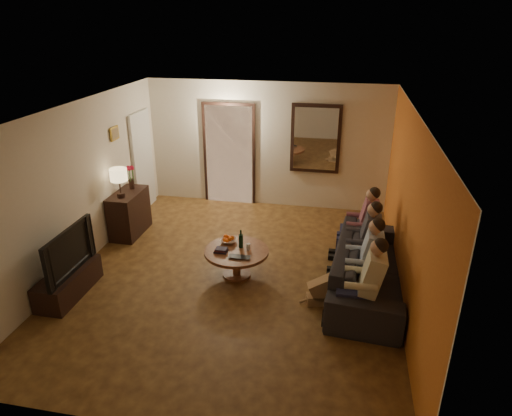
% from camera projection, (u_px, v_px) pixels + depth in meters
% --- Properties ---
extents(floor, '(5.00, 6.00, 0.01)m').
position_uv_depth(floor, '(234.00, 274.00, 7.24)').
color(floor, '#432712').
rests_on(floor, ground).
extents(ceiling, '(5.00, 6.00, 0.01)m').
position_uv_depth(ceiling, '(230.00, 111.00, 6.22)').
color(ceiling, white).
rests_on(ceiling, back_wall).
extents(back_wall, '(5.00, 0.02, 2.60)m').
position_uv_depth(back_wall, '(267.00, 145.00, 9.44)').
color(back_wall, beige).
rests_on(back_wall, floor).
extents(front_wall, '(5.00, 0.02, 2.60)m').
position_uv_depth(front_wall, '(151.00, 324.00, 4.03)').
color(front_wall, beige).
rests_on(front_wall, floor).
extents(left_wall, '(0.02, 6.00, 2.60)m').
position_uv_depth(left_wall, '(78.00, 187.00, 7.17)').
color(left_wall, beige).
rests_on(left_wall, floor).
extents(right_wall, '(0.02, 6.00, 2.60)m').
position_uv_depth(right_wall, '(408.00, 212.00, 6.29)').
color(right_wall, beige).
rests_on(right_wall, floor).
extents(orange_accent, '(0.01, 6.00, 2.60)m').
position_uv_depth(orange_accent, '(407.00, 212.00, 6.29)').
color(orange_accent, '#D16523').
rests_on(orange_accent, right_wall).
extents(kitchen_doorway, '(1.00, 0.06, 2.10)m').
position_uv_depth(kitchen_doorway, '(229.00, 155.00, 9.66)').
color(kitchen_doorway, '#FFE0A5').
rests_on(kitchen_doorway, floor).
extents(door_trim, '(1.12, 0.04, 2.22)m').
position_uv_depth(door_trim, '(229.00, 155.00, 9.65)').
color(door_trim, black).
rests_on(door_trim, floor).
extents(fridge_glimpse, '(0.45, 0.03, 1.70)m').
position_uv_depth(fridge_glimpse, '(241.00, 163.00, 9.68)').
color(fridge_glimpse, silver).
rests_on(fridge_glimpse, floor).
extents(mirror_frame, '(1.00, 0.05, 1.40)m').
position_uv_depth(mirror_frame, '(316.00, 139.00, 9.15)').
color(mirror_frame, black).
rests_on(mirror_frame, back_wall).
extents(mirror_glass, '(0.86, 0.02, 1.26)m').
position_uv_depth(mirror_glass, '(315.00, 139.00, 9.12)').
color(mirror_glass, white).
rests_on(mirror_glass, back_wall).
extents(white_door, '(0.06, 0.85, 2.04)m').
position_uv_depth(white_door, '(143.00, 161.00, 9.35)').
color(white_door, white).
rests_on(white_door, floor).
extents(framed_art, '(0.03, 0.28, 0.24)m').
position_uv_depth(framed_art, '(114.00, 133.00, 8.12)').
color(framed_art, '#B28C33').
rests_on(framed_art, left_wall).
extents(art_canvas, '(0.01, 0.22, 0.18)m').
position_uv_depth(art_canvas, '(115.00, 133.00, 8.12)').
color(art_canvas, brown).
rests_on(art_canvas, left_wall).
extents(dresser, '(0.45, 0.92, 0.82)m').
position_uv_depth(dresser, '(129.00, 213.00, 8.45)').
color(dresser, black).
rests_on(dresser, floor).
extents(table_lamp, '(0.30, 0.30, 0.54)m').
position_uv_depth(table_lamp, '(119.00, 183.00, 7.99)').
color(table_lamp, beige).
rests_on(table_lamp, dresser).
extents(flower_vase, '(0.14, 0.14, 0.44)m').
position_uv_depth(flower_vase, '(131.00, 177.00, 8.40)').
color(flower_vase, '#BD1434').
rests_on(flower_vase, dresser).
extents(tv_stand, '(0.45, 1.15, 0.38)m').
position_uv_depth(tv_stand, '(69.00, 283.00, 6.67)').
color(tv_stand, black).
rests_on(tv_stand, floor).
extents(tv, '(1.17, 0.15, 0.67)m').
position_uv_depth(tv, '(62.00, 251.00, 6.47)').
color(tv, black).
rests_on(tv, tv_stand).
extents(sofa, '(2.62, 1.23, 0.74)m').
position_uv_depth(sofa, '(370.00, 268.00, 6.72)').
color(sofa, black).
rests_on(sofa, floor).
extents(person_a, '(0.60, 0.40, 1.20)m').
position_uv_depth(person_a, '(366.00, 287.00, 5.83)').
color(person_a, tan).
rests_on(person_a, sofa).
extents(person_b, '(0.60, 0.40, 1.20)m').
position_uv_depth(person_b, '(365.00, 264.00, 6.38)').
color(person_b, tan).
rests_on(person_b, sofa).
extents(person_c, '(0.60, 0.40, 1.20)m').
position_uv_depth(person_c, '(364.00, 244.00, 6.92)').
color(person_c, tan).
rests_on(person_c, sofa).
extents(person_d, '(0.60, 0.40, 1.20)m').
position_uv_depth(person_d, '(363.00, 227.00, 7.46)').
color(person_d, tan).
rests_on(person_d, sofa).
extents(dog, '(0.60, 0.37, 0.56)m').
position_uv_depth(dog, '(325.00, 286.00, 6.42)').
color(dog, '#976C46').
rests_on(dog, floor).
extents(coffee_table, '(1.23, 1.23, 0.45)m').
position_uv_depth(coffee_table, '(237.00, 263.00, 7.14)').
color(coffee_table, '#5E2D1C').
rests_on(coffee_table, floor).
extents(bowl, '(0.26, 0.26, 0.06)m').
position_uv_depth(bowl, '(229.00, 241.00, 7.27)').
color(bowl, white).
rests_on(bowl, coffee_table).
extents(oranges, '(0.20, 0.20, 0.08)m').
position_uv_depth(oranges, '(228.00, 237.00, 7.24)').
color(oranges, orange).
rests_on(oranges, bowl).
extents(wine_bottle, '(0.07, 0.07, 0.31)m').
position_uv_depth(wine_bottle, '(241.00, 238.00, 7.07)').
color(wine_bottle, black).
rests_on(wine_bottle, coffee_table).
extents(wine_glass, '(0.06, 0.06, 0.10)m').
position_uv_depth(wine_glass, '(248.00, 247.00, 7.05)').
color(wine_glass, silver).
rests_on(wine_glass, coffee_table).
extents(book_stack, '(0.20, 0.15, 0.07)m').
position_uv_depth(book_stack, '(221.00, 250.00, 6.99)').
color(book_stack, black).
rests_on(book_stack, coffee_table).
extents(laptop, '(0.33, 0.22, 0.03)m').
position_uv_depth(laptop, '(239.00, 259.00, 6.78)').
color(laptop, black).
rests_on(laptop, coffee_table).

